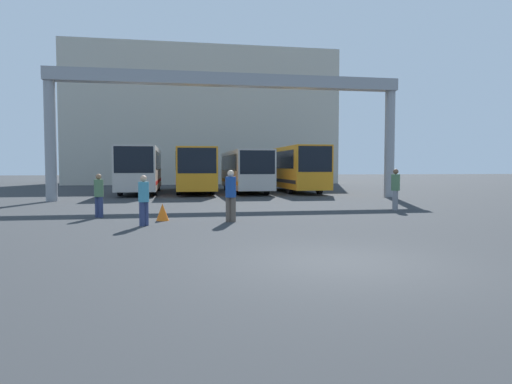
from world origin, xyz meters
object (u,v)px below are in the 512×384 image
object	(u,v)px
pedestrian_mid_right	(144,199)
bus_slot_0	(141,167)
bus_slot_1	(193,168)
pedestrian_near_center	(231,194)
pedestrian_near_right	(395,188)
bus_slot_3	(294,167)
traffic_cone	(163,212)
bus_slot_2	(245,169)
pedestrian_mid_left	(99,194)

from	to	relation	value
pedestrian_mid_right	bus_slot_0	bearing A→B (deg)	51.04
bus_slot_1	pedestrian_mid_right	xyz separation A→B (m)	(-2.30, -19.24, -0.96)
pedestrian_near_center	pedestrian_near_right	bearing A→B (deg)	-131.44
bus_slot_3	traffic_cone	distance (m)	19.77
bus_slot_2	pedestrian_mid_right	bearing A→B (deg)	-108.10
bus_slot_2	bus_slot_3	distance (m)	3.76
bus_slot_0	bus_slot_2	xyz separation A→B (m)	(7.51, -0.25, -0.11)
bus_slot_1	traffic_cone	bearing A→B (deg)	-95.61
bus_slot_2	pedestrian_mid_left	world-z (taller)	bus_slot_2
bus_slot_0	traffic_cone	bearing A→B (deg)	-83.49
pedestrian_mid_left	pedestrian_near_right	xyz separation A→B (m)	(12.18, 0.75, 0.09)
bus_slot_1	pedestrian_mid_right	distance (m)	19.40
pedestrian_mid_left	pedestrian_mid_right	bearing A→B (deg)	-24.92
bus_slot_2	pedestrian_mid_right	world-z (taller)	bus_slot_2
bus_slot_3	pedestrian_near_right	distance (m)	15.22
bus_slot_3	traffic_cone	bearing A→B (deg)	-118.05
bus_slot_2	pedestrian_mid_right	size ratio (longest dim) A/B	6.59
bus_slot_2	traffic_cone	size ratio (longest dim) A/B	17.57
bus_slot_2	bus_slot_0	bearing A→B (deg)	178.10
bus_slot_2	pedestrian_near_right	distance (m)	15.63
bus_slot_2	pedestrian_near_center	size ratio (longest dim) A/B	6.00
bus_slot_0	pedestrian_near_center	world-z (taller)	bus_slot_0
pedestrian_mid_right	traffic_cone	world-z (taller)	pedestrian_mid_right
bus_slot_1	pedestrian_mid_right	bearing A→B (deg)	-96.82
pedestrian_near_right	bus_slot_1	bearing A→B (deg)	-111.74
bus_slot_0	pedestrian_near_right	size ratio (longest dim) A/B	6.20
bus_slot_0	pedestrian_near_right	distance (m)	19.32
bus_slot_1	pedestrian_near_center	size ratio (longest dim) A/B	6.79
pedestrian_mid_left	traffic_cone	bearing A→B (deg)	0.19
bus_slot_3	pedestrian_near_right	bearing A→B (deg)	-87.87
bus_slot_3	pedestrian_near_center	size ratio (longest dim) A/B	6.20
bus_slot_1	traffic_cone	distance (m)	18.07
bus_slot_1	pedestrian_mid_left	distance (m)	16.99
pedestrian_mid_left	pedestrian_near_right	distance (m)	12.20
bus_slot_1	bus_slot_2	world-z (taller)	bus_slot_1
bus_slot_1	pedestrian_near_right	distance (m)	17.68
bus_slot_0	bus_slot_3	size ratio (longest dim) A/B	1.01
bus_slot_0	bus_slot_1	bearing A→B (deg)	6.90
bus_slot_2	pedestrian_mid_right	distance (m)	19.52
pedestrian_mid_left	pedestrian_near_right	world-z (taller)	pedestrian_near_right
bus_slot_3	pedestrian_near_center	distance (m)	19.44
bus_slot_1	bus_slot_3	size ratio (longest dim) A/B	1.10
bus_slot_0	pedestrian_mid_right	distance (m)	18.87
pedestrian_near_center	traffic_cone	world-z (taller)	pedestrian_near_center
bus_slot_0	pedestrian_near_right	world-z (taller)	bus_slot_0
pedestrian_mid_left	pedestrian_near_center	size ratio (longest dim) A/B	0.92
bus_slot_2	pedestrian_mid_left	size ratio (longest dim) A/B	6.54
pedestrian_near_center	bus_slot_2	bearing A→B (deg)	-72.96
bus_slot_2	traffic_cone	xyz separation A→B (m)	(-5.51, -17.21, -1.43)
bus_slot_0	bus_slot_1	distance (m)	3.78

